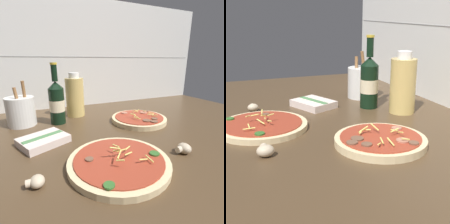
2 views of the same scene
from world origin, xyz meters
TOP-DOWN VIEW (x-y plane):
  - counter_slab at (0.00, 0.00)cm, footprint 160.00×90.00cm
  - pizza_near at (-7.40, -19.27)cm, footprint 26.03×26.03cm
  - pizza_far at (15.44, 7.00)cm, footprint 23.54×23.54cm
  - beer_bottle at (-17.05, 19.24)cm, footprint 6.26×6.26cm
  - oil_bottle at (-7.77, 26.96)cm, footprint 8.44×8.44cm
  - mushroom_left at (12.25, -21.55)cm, footprint 4.36×4.16cm
  - mushroom_right at (-26.84, -19.41)cm, footprint 3.78×3.60cm
  - utensil_crock at (-30.86, 22.77)cm, footprint 10.89×10.89cm
  - dish_towel at (-24.13, 1.17)cm, footprint 16.92×15.30cm

SIDE VIEW (x-z plane):
  - counter_slab at x=0.00cm, z-range 0.00..2.50cm
  - pizza_near at x=-7.40cm, z-range 0.80..6.06cm
  - pizza_far at x=15.44cm, z-range 1.43..5.78cm
  - dish_towel at x=-24.13cm, z-range 2.43..4.99cm
  - mushroom_right at x=-26.84cm, z-range 2.50..5.02cm
  - mushroom_left at x=12.25cm, z-range 2.50..5.41cm
  - utensil_crock at x=-30.86cm, z-range -0.66..17.56cm
  - beer_bottle at x=-17.05cm, z-range -0.79..24.15cm
  - oil_bottle at x=-7.77cm, z-range 1.68..22.00cm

